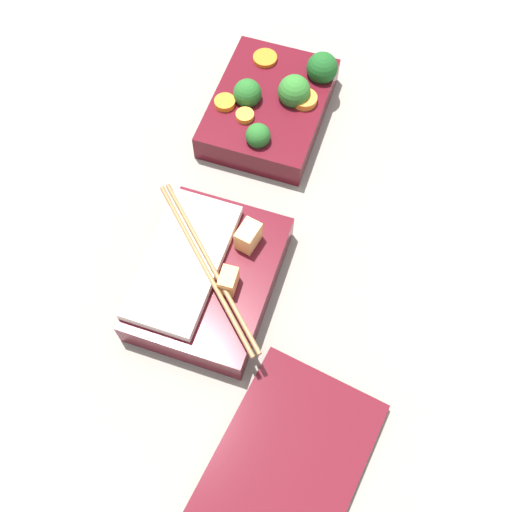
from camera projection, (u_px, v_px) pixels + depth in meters
ground_plane at (237, 195)px, 0.73m from camera, size 3.00×3.00×0.00m
bento_tray_vegetable at (273, 105)px, 0.76m from camera, size 0.18×0.14×0.07m
bento_tray_rice at (207, 275)px, 0.65m from camera, size 0.18×0.17×0.06m
bento_lid at (290, 458)px, 0.58m from camera, size 0.20×0.16×0.01m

